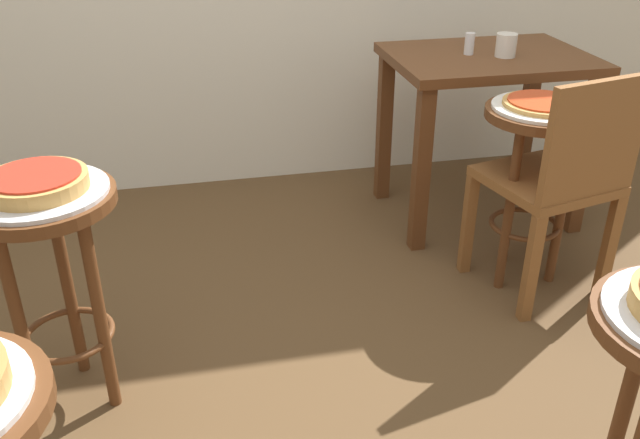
% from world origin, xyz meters
% --- Properties ---
extents(ground_plane, '(6.00, 6.00, 0.00)m').
position_xyz_m(ground_plane, '(0.00, 0.00, 0.00)').
color(ground_plane, brown).
extents(stool_leftside, '(0.39, 0.39, 0.68)m').
position_xyz_m(stool_leftside, '(-0.78, 0.12, 0.51)').
color(stool_leftside, '#5B3319').
rests_on(stool_leftside, ground_plane).
extents(serving_plate_leftside, '(0.36, 0.36, 0.01)m').
position_xyz_m(serving_plate_leftside, '(-0.78, 0.12, 0.69)').
color(serving_plate_leftside, silver).
rests_on(serving_plate_leftside, stool_leftside).
extents(pizza_leftside, '(0.27, 0.27, 0.05)m').
position_xyz_m(pizza_leftside, '(-0.78, 0.12, 0.72)').
color(pizza_leftside, tan).
rests_on(pizza_leftside, serving_plate_leftside).
extents(stool_rear, '(0.39, 0.39, 0.68)m').
position_xyz_m(stool_rear, '(0.84, 0.46, 0.51)').
color(stool_rear, '#5B3319').
rests_on(stool_rear, ground_plane).
extents(serving_plate_rear, '(0.35, 0.35, 0.01)m').
position_xyz_m(serving_plate_rear, '(0.84, 0.46, 0.69)').
color(serving_plate_rear, white).
rests_on(serving_plate_rear, stool_rear).
extents(pizza_rear, '(0.28, 0.28, 0.02)m').
position_xyz_m(pizza_rear, '(0.84, 0.46, 0.70)').
color(pizza_rear, tan).
rests_on(pizza_rear, serving_plate_rear).
extents(dining_table, '(0.82, 0.60, 0.74)m').
position_xyz_m(dining_table, '(0.89, 1.00, 0.59)').
color(dining_table, '#5B3319').
rests_on(dining_table, ground_plane).
extents(cup_near_edge, '(0.08, 0.08, 0.09)m').
position_xyz_m(cup_near_edge, '(0.93, 0.95, 0.78)').
color(cup_near_edge, silver).
rests_on(cup_near_edge, dining_table).
extents(condiment_shaker, '(0.04, 0.04, 0.09)m').
position_xyz_m(condiment_shaker, '(0.80, 1.02, 0.78)').
color(condiment_shaker, white).
rests_on(condiment_shaker, dining_table).
extents(wooden_chair, '(0.48, 0.48, 0.85)m').
position_xyz_m(wooden_chair, '(0.88, 0.34, 0.47)').
color(wooden_chair, brown).
rests_on(wooden_chair, ground_plane).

